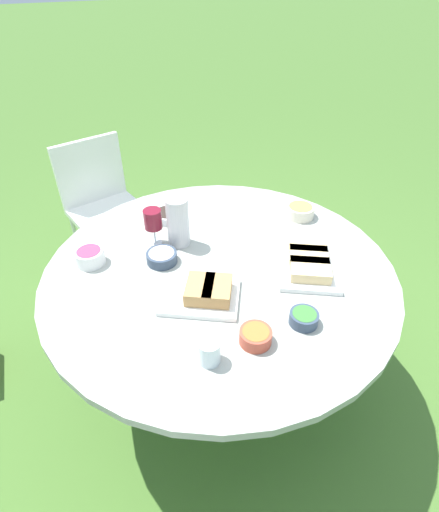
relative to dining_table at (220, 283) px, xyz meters
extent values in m
plane|color=#446B2B|center=(0.00, 0.00, -0.66)|extent=(40.00, 40.00, 0.00)
cylinder|color=#4C4C51|center=(0.00, 0.00, -0.65)|extent=(0.51, 0.51, 0.02)
cylinder|color=#4C4C51|center=(0.00, 0.00, -0.29)|extent=(0.11, 0.11, 0.70)
cylinder|color=#9EA399|center=(0.00, 0.00, 0.07)|extent=(1.47, 1.47, 0.03)
cube|color=white|center=(1.12, 0.30, -0.21)|extent=(0.52, 0.53, 0.04)
cube|color=white|center=(1.31, 0.35, 0.02)|extent=(0.14, 0.43, 0.42)
cylinder|color=white|center=(0.89, 0.44, -0.45)|extent=(0.03, 0.03, 0.43)
cylinder|color=white|center=(0.99, 0.06, -0.45)|extent=(0.03, 0.03, 0.43)
cylinder|color=white|center=(1.25, 0.53, -0.45)|extent=(0.03, 0.03, 0.43)
cylinder|color=white|center=(1.35, 0.16, -0.45)|extent=(0.03, 0.03, 0.43)
cylinder|color=silver|center=(0.23, 0.10, 0.21)|extent=(0.10, 0.10, 0.23)
cone|color=silver|center=(0.28, 0.10, 0.30)|extent=(0.02, 0.02, 0.03)
cylinder|color=silver|center=(0.27, 0.20, 0.09)|extent=(0.06, 0.06, 0.01)
cylinder|color=silver|center=(0.27, 0.20, 0.14)|extent=(0.01, 0.01, 0.08)
cylinder|color=maroon|center=(0.27, 0.20, 0.22)|extent=(0.08, 0.08, 0.09)
cube|color=white|center=(-0.14, -0.35, 0.10)|extent=(0.43, 0.39, 0.02)
cube|color=#E0C184|center=(-0.07, -0.39, 0.13)|extent=(0.19, 0.20, 0.04)
cube|color=#E0C184|center=(-0.14, -0.35, 0.13)|extent=(0.19, 0.20, 0.04)
cube|color=#E0C184|center=(-0.21, -0.31, 0.13)|extent=(0.19, 0.20, 0.04)
cube|color=white|center=(-0.14, 0.14, 0.10)|extent=(0.34, 0.37, 0.02)
cube|color=#B2844C|center=(-0.18, 0.08, 0.14)|extent=(0.18, 0.16, 0.05)
cube|color=#B2844C|center=(-0.14, 0.14, 0.14)|extent=(0.18, 0.16, 0.05)
cylinder|color=beige|center=(0.21, -0.53, 0.12)|extent=(0.14, 0.14, 0.06)
cylinder|color=#E0C147|center=(0.21, -0.53, 0.14)|extent=(0.12, 0.12, 0.03)
cylinder|color=#334256|center=(-0.41, -0.15, 0.11)|extent=(0.10, 0.10, 0.05)
cylinder|color=#387533|center=(-0.41, -0.15, 0.13)|extent=(0.09, 0.09, 0.02)
cylinder|color=silver|center=(0.45, 0.08, 0.11)|extent=(0.15, 0.15, 0.04)
cylinder|color=#2D231E|center=(0.45, 0.08, 0.12)|extent=(0.12, 0.12, 0.02)
cylinder|color=white|center=(0.24, 0.49, 0.12)|extent=(0.12, 0.12, 0.06)
cylinder|color=#D6385B|center=(0.24, 0.49, 0.14)|extent=(0.10, 0.10, 0.03)
cylinder|color=#334256|center=(0.13, 0.21, 0.11)|extent=(0.13, 0.13, 0.05)
cylinder|color=silver|center=(0.13, 0.21, 0.13)|extent=(0.11, 0.11, 0.02)
cylinder|color=#B74733|center=(-0.42, 0.05, 0.12)|extent=(0.11, 0.11, 0.05)
cylinder|color=#CC662D|center=(-0.42, 0.05, 0.13)|extent=(0.09, 0.09, 0.02)
cylinder|color=silver|center=(-0.43, 0.22, 0.14)|extent=(0.07, 0.07, 0.09)
camera|label=1|loc=(-1.19, 0.51, 1.16)|focal=28.00mm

